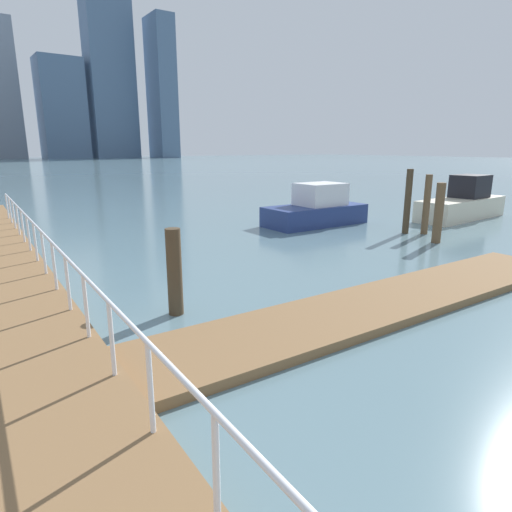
# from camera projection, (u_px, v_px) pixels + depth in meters

# --- Properties ---
(ground_plane) EXTENTS (300.00, 300.00, 0.00)m
(ground_plane) POSITION_uv_depth(u_px,v_px,m) (114.00, 237.00, 16.70)
(ground_plane) COLOR slate
(floating_dock) EXTENTS (12.57, 2.00, 0.18)m
(floating_dock) POSITION_uv_depth(u_px,v_px,m) (384.00, 303.00, 9.43)
(floating_dock) COLOR olive
(floating_dock) RESTS_ON ground_plane
(boardwalk_railing) EXTENTS (0.06, 28.99, 1.08)m
(boardwalk_railing) POSITION_uv_depth(u_px,v_px,m) (84.00, 289.00, 6.81)
(boardwalk_railing) COLOR white
(boardwalk_railing) RESTS_ON boardwalk
(dock_piling_0) EXTENTS (0.31, 0.31, 1.82)m
(dock_piling_0) POSITION_uv_depth(u_px,v_px,m) (174.00, 272.00, 8.82)
(dock_piling_0) COLOR #473826
(dock_piling_0) RESTS_ON ground_plane
(dock_piling_1) EXTENTS (0.26, 0.26, 2.56)m
(dock_piling_1) POSITION_uv_depth(u_px,v_px,m) (408.00, 202.00, 17.22)
(dock_piling_1) COLOR #473826
(dock_piling_1) RESTS_ON ground_plane
(dock_piling_2) EXTENTS (0.26, 0.26, 2.36)m
(dock_piling_2) POSITION_uv_depth(u_px,v_px,m) (427.00, 205.00, 17.10)
(dock_piling_2) COLOR brown
(dock_piling_2) RESTS_ON ground_plane
(dock_piling_3) EXTENTS (0.32, 0.32, 2.17)m
(dock_piling_3) POSITION_uv_depth(u_px,v_px,m) (439.00, 213.00, 15.53)
(dock_piling_3) COLOR brown
(dock_piling_3) RESTS_ON ground_plane
(moored_boat_0) EXTENTS (5.80, 2.16, 2.08)m
(moored_boat_0) POSITION_uv_depth(u_px,v_px,m) (463.00, 204.00, 21.05)
(moored_boat_0) COLOR beige
(moored_boat_0) RESTS_ON ground_plane
(moored_boat_2) EXTENTS (4.75, 2.07, 1.84)m
(moored_boat_2) POSITION_uv_depth(u_px,v_px,m) (317.00, 209.00, 19.34)
(moored_boat_2) COLOR navy
(moored_boat_2) RESTS_ON ground_plane
(skyline_tower_3) EXTENTS (13.08, 10.74, 29.19)m
(skyline_tower_3) POSITION_uv_depth(u_px,v_px,m) (62.00, 109.00, 130.67)
(skyline_tower_3) COLOR slate
(skyline_tower_3) RESTS_ON ground_plane
(skyline_tower_4) EXTENTS (14.62, 8.66, 54.70)m
(skyline_tower_4) POSITION_uv_depth(u_px,v_px,m) (110.00, 68.00, 134.16)
(skyline_tower_4) COLOR slate
(skyline_tower_4) RESTS_ON ground_plane
(skyline_tower_5) EXTENTS (6.38, 11.54, 42.95)m
(skyline_tower_5) POSITION_uv_depth(u_px,v_px,m) (162.00, 89.00, 138.37)
(skyline_tower_5) COLOR slate
(skyline_tower_5) RESTS_ON ground_plane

